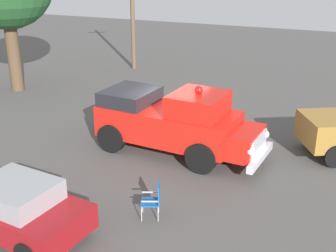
# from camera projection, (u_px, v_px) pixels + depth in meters

# --- Properties ---
(ground_plane) EXTENTS (60.00, 60.00, 0.00)m
(ground_plane) POSITION_uv_depth(u_px,v_px,m) (170.00, 146.00, 16.33)
(ground_plane) COLOR #514F4C
(vintage_fire_truck) EXTENTS (2.74, 6.11, 2.59)m
(vintage_fire_truck) POSITION_uv_depth(u_px,v_px,m) (174.00, 121.00, 15.38)
(vintage_fire_truck) COLOR black
(vintage_fire_truck) RESTS_ON ground
(classic_hot_rod) EXTENTS (2.32, 4.53, 1.46)m
(classic_hot_rod) POSITION_uv_depth(u_px,v_px,m) (8.00, 205.00, 11.05)
(classic_hot_rod) COLOR black
(classic_hot_rod) RESTS_ON ground
(lawn_chair_by_car) EXTENTS (0.65, 0.65, 1.02)m
(lawn_chair_by_car) POSITION_uv_depth(u_px,v_px,m) (154.00, 198.00, 11.68)
(lawn_chair_by_car) COLOR #B7BABF
(lawn_chair_by_car) RESTS_ON ground
(utility_pole) EXTENTS (1.05, 1.48, 7.38)m
(utility_pole) POSITION_uv_depth(u_px,v_px,m) (132.00, 5.00, 26.08)
(utility_pole) COLOR brown
(utility_pole) RESTS_ON ground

